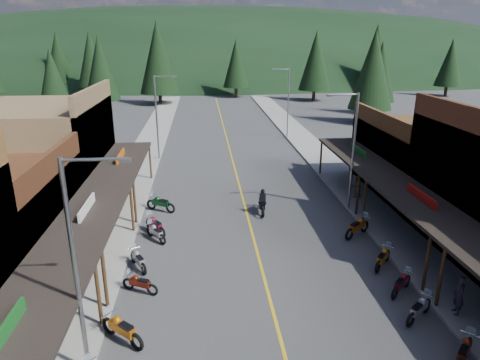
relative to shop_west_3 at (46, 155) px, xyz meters
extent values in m
plane|color=#38383A|center=(13.78, -11.30, -3.52)|extent=(220.00, 220.00, 0.00)
cube|color=gold|center=(13.78, 8.70, -3.51)|extent=(0.15, 90.00, 0.01)
cube|color=gray|center=(5.08, 8.70, -3.44)|extent=(3.40, 94.00, 0.15)
cube|color=gray|center=(22.48, 8.70, -3.44)|extent=(3.40, 94.00, 0.15)
cube|color=black|center=(5.08, -19.20, -0.52)|extent=(3.20, 10.20, 0.18)
cylinder|color=#472D19|center=(6.58, -14.70, -2.02)|extent=(0.16, 0.16, 3.00)
cube|color=#14591E|center=(5.08, -19.20, -0.32)|extent=(0.12, 3.00, 0.70)
cube|color=#3F2111|center=(3.63, -9.60, -0.42)|extent=(0.30, 9.00, 6.20)
cube|color=black|center=(5.08, -9.60, -0.52)|extent=(3.20, 9.00, 0.18)
cylinder|color=#472D19|center=(6.58, -13.50, -2.02)|extent=(0.16, 0.16, 3.00)
cylinder|color=#472D19|center=(6.58, -5.70, -2.02)|extent=(0.16, 0.16, 3.00)
cube|color=silver|center=(5.08, -9.60, -0.32)|extent=(0.12, 3.00, 0.70)
cube|color=brown|center=(-0.22, 0.00, -0.02)|extent=(8.00, 10.20, 7.00)
cube|color=brown|center=(3.63, 0.00, 0.58)|extent=(0.30, 10.20, 8.20)
cube|color=black|center=(5.08, 0.00, -0.52)|extent=(3.20, 10.20, 0.18)
cylinder|color=#472D19|center=(6.58, -4.50, -2.02)|extent=(0.16, 0.16, 3.00)
cylinder|color=#472D19|center=(6.58, 4.50, -2.02)|extent=(0.16, 0.16, 3.00)
cube|color=#CC590C|center=(5.08, 0.00, -0.32)|extent=(0.12, 3.00, 0.70)
cylinder|color=#472D19|center=(20.98, -14.70, -2.02)|extent=(0.16, 0.16, 3.00)
cube|color=#562B19|center=(23.93, -9.60, 0.58)|extent=(0.30, 9.00, 8.20)
cube|color=black|center=(22.48, -9.60, -0.52)|extent=(3.20, 9.00, 0.18)
cylinder|color=#472D19|center=(20.98, -13.50, -2.02)|extent=(0.16, 0.16, 3.00)
cylinder|color=#472D19|center=(20.98, -5.70, -2.02)|extent=(0.16, 0.16, 3.00)
cube|color=#B2140F|center=(22.48, -9.60, -0.32)|extent=(0.12, 3.00, 0.70)
cube|color=#4C2D16|center=(27.78, 0.00, -1.02)|extent=(8.00, 10.20, 5.00)
cube|color=#4C2D16|center=(23.93, 0.00, -0.42)|extent=(0.30, 10.20, 6.20)
cube|color=black|center=(22.48, 0.00, -0.52)|extent=(3.20, 10.20, 0.18)
cylinder|color=#472D19|center=(20.98, -4.50, -2.02)|extent=(0.16, 0.16, 3.00)
cylinder|color=#472D19|center=(20.98, 4.50, -2.02)|extent=(0.16, 0.16, 3.00)
cube|color=#14591E|center=(22.48, 0.00, -0.32)|extent=(0.12, 3.00, 0.70)
cylinder|color=gray|center=(6.68, -17.30, 0.48)|extent=(0.16, 0.16, 8.00)
cylinder|color=gray|center=(7.68, -17.30, 4.38)|extent=(2.00, 0.10, 0.10)
cube|color=gray|center=(8.58, -17.30, 4.33)|extent=(0.35, 0.18, 0.12)
cylinder|color=gray|center=(6.68, 10.70, 0.48)|extent=(0.16, 0.16, 8.00)
cylinder|color=gray|center=(7.68, 10.70, 4.38)|extent=(2.00, 0.10, 0.10)
cube|color=gray|center=(8.58, 10.70, 4.33)|extent=(0.35, 0.18, 0.12)
cylinder|color=gray|center=(20.88, -3.30, 0.48)|extent=(0.16, 0.16, 8.00)
cylinder|color=gray|center=(19.88, -3.30, 4.38)|extent=(2.00, 0.10, 0.10)
cube|color=gray|center=(18.98, -3.30, 4.33)|extent=(0.35, 0.18, 0.12)
cylinder|color=gray|center=(20.88, 18.70, 0.48)|extent=(0.16, 0.16, 8.00)
cylinder|color=gray|center=(19.88, 18.70, 4.38)|extent=(2.00, 0.10, 0.10)
cube|color=gray|center=(18.98, 18.70, 4.33)|extent=(0.35, 0.18, 0.12)
ellipsoid|color=black|center=(13.78, 123.70, -3.52)|extent=(310.00, 140.00, 60.00)
cylinder|color=black|center=(-10.22, 58.70, -2.52)|extent=(0.60, 0.60, 2.00)
cone|color=black|center=(-10.22, 58.70, 3.73)|extent=(5.88, 5.88, 10.50)
cylinder|color=black|center=(3.78, 46.70, -2.52)|extent=(0.60, 0.60, 2.00)
cone|color=black|center=(3.78, 46.70, 4.48)|extent=(6.72, 6.72, 12.00)
cylinder|color=black|center=(17.78, 54.70, -2.52)|extent=(0.60, 0.60, 2.00)
cone|color=black|center=(17.78, 54.70, 2.98)|extent=(5.04, 5.04, 9.00)
cylinder|color=black|center=(31.78, 48.70, -2.52)|extent=(0.60, 0.60, 2.00)
cone|color=black|center=(31.78, 48.70, 3.73)|extent=(5.88, 5.88, 10.50)
cylinder|color=black|center=(47.78, 60.70, -2.52)|extent=(0.60, 0.60, 2.00)
cone|color=black|center=(47.78, 60.70, 4.48)|extent=(6.72, 6.72, 12.00)
cylinder|color=black|center=(59.78, 52.70, -2.52)|extent=(0.60, 0.60, 2.00)
cone|color=black|center=(59.78, 52.70, 2.98)|extent=(5.04, 5.04, 9.00)
cylinder|color=black|center=(-18.22, 64.70, -2.52)|extent=(0.60, 0.60, 2.00)
cone|color=black|center=(-18.22, 64.70, 3.73)|extent=(5.88, 5.88, 10.50)
cylinder|color=black|center=(-8.22, 28.70, -2.52)|extent=(0.60, 0.60, 2.00)
cone|color=black|center=(-8.22, 28.70, 2.48)|extent=(4.48, 4.48, 8.00)
cylinder|color=black|center=(37.78, 33.70, -2.52)|extent=(0.60, 0.60, 2.00)
cone|color=black|center=(37.78, 33.70, 2.88)|extent=(4.93, 4.93, 8.80)
cylinder|color=black|center=(-4.22, 38.70, -2.52)|extent=(0.60, 0.60, 2.00)
cone|color=black|center=(-4.22, 38.70, 3.28)|extent=(5.38, 5.38, 9.60)
cylinder|color=black|center=(33.78, 26.70, -2.52)|extent=(0.60, 0.60, 2.00)
cone|color=black|center=(33.78, 26.70, 3.68)|extent=(5.82, 5.82, 10.40)
imported|color=#2D2234|center=(21.51, -15.33, -2.48)|extent=(0.57, 0.73, 1.77)
imported|color=brown|center=(22.05, -1.36, -2.52)|extent=(0.88, 0.57, 1.70)
camera|label=1|loc=(10.92, -29.95, 7.88)|focal=32.00mm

